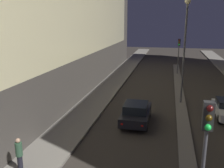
% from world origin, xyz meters
% --- Properties ---
extents(median_strip, '(0.88, 37.01, 0.13)m').
position_xyz_m(median_strip, '(0.00, 19.51, 0.06)').
color(median_strip, '#66605B').
rests_on(median_strip, ground).
extents(traffic_light_near, '(0.32, 0.42, 4.70)m').
position_xyz_m(traffic_light_near, '(0.00, 3.41, 3.57)').
color(traffic_light_near, '#4C4C51').
rests_on(traffic_light_near, median_strip).
extents(traffic_light_mid, '(0.32, 0.42, 4.70)m').
position_xyz_m(traffic_light_mid, '(0.00, 30.46, 3.57)').
color(traffic_light_mid, '#4C4C51').
rests_on(traffic_light_mid, median_strip).
extents(street_lamp, '(0.47, 0.47, 8.81)m').
position_xyz_m(street_lamp, '(0.00, 17.86, 5.79)').
color(street_lamp, '#4C4C51').
rests_on(street_lamp, median_strip).
extents(car_left_lane, '(1.88, 4.15, 1.55)m').
position_xyz_m(car_left_lane, '(-3.32, 12.68, 0.77)').
color(car_left_lane, black).
rests_on(car_left_lane, ground).
extents(pedestrian_on_left_sidewalk, '(0.33, 0.33, 1.66)m').
position_xyz_m(pedestrian_on_left_sidewalk, '(-7.94, 5.33, 1.05)').
color(pedestrian_on_left_sidewalk, black).
rests_on(pedestrian_on_left_sidewalk, sidewalk_left).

